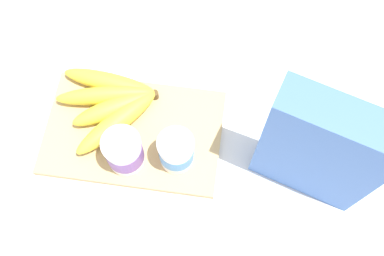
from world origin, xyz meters
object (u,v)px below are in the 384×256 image
(cutting_board, at_px, (134,132))
(yogurt_cup_front, at_px, (176,151))
(cereal_box, at_px, (320,150))
(banana_bunch, at_px, (111,102))
(yogurt_cup_back, at_px, (126,152))

(cutting_board, distance_m, yogurt_cup_front, 0.11)
(cutting_board, relative_size, cereal_box, 1.25)
(cereal_box, xyz_separation_m, yogurt_cup_front, (0.23, 0.01, -0.08))
(cutting_board, bearing_deg, banana_bunch, -43.27)
(cutting_board, relative_size, yogurt_cup_back, 3.88)
(cereal_box, bearing_deg, yogurt_cup_back, -159.31)
(cutting_board, relative_size, yogurt_cup_front, 4.09)
(yogurt_cup_front, xyz_separation_m, banana_bunch, (0.14, -0.09, -0.02))
(cereal_box, bearing_deg, yogurt_cup_front, -161.42)
(cutting_board, height_order, cereal_box, cereal_box)
(cutting_board, height_order, yogurt_cup_back, yogurt_cup_back)
(cutting_board, distance_m, banana_bunch, 0.07)
(cutting_board, xyz_separation_m, yogurt_cup_front, (-0.09, 0.04, 0.05))
(cereal_box, distance_m, yogurt_cup_back, 0.32)
(yogurt_cup_back, distance_m, banana_bunch, 0.12)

